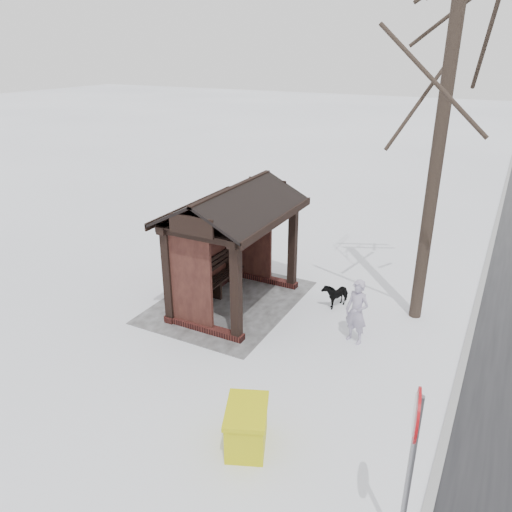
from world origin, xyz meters
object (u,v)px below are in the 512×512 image
Objects in this scene: grit_bin at (247,427)px; dog at (336,294)px; pedestrian at (357,312)px; bus_shelter at (228,223)px; tree_near at (453,43)px; road_sign at (413,442)px.

dog is at bearing 161.04° from grit_bin.
bus_shelter is at bearing -167.96° from pedestrian.
tree_near is at bearing 78.83° from pedestrian.
pedestrian is (1.80, -0.97, -5.41)m from tree_near.
grit_bin is at bearing -114.78° from road_sign.
tree_near reaches higher than grit_bin.
pedestrian is 3.95m from grit_bin.
tree_near is at bearing 108.99° from bus_shelter.
bus_shelter is 3.69m from pedestrian.
bus_shelter is 1.43× the size of road_sign.
bus_shelter is at bearing -141.82° from road_sign.
grit_bin is (5.68, -1.59, -5.78)m from tree_near.
bus_shelter is at bearing -134.88° from dog.
grit_bin reaches higher than dog.
tree_near is 5.78m from pedestrian.
road_sign is at bearing 52.37° from grit_bin.
tree_near reaches higher than dog.
tree_near is 8.26m from grit_bin.
grit_bin is (4.18, 2.77, -1.79)m from bus_shelter.
pedestrian is 5.13m from road_sign.
tree_near is 6.06× the size of pedestrian.
tree_near is 11.80× the size of dog.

